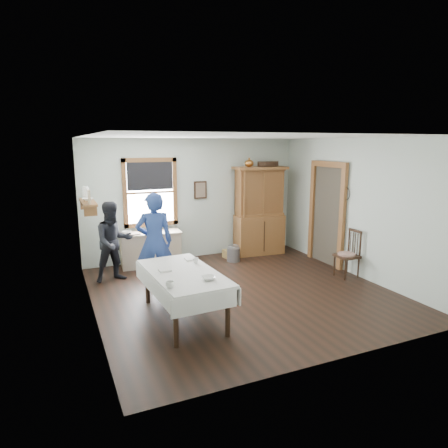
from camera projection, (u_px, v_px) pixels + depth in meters
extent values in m
cube|color=black|center=(242.00, 292.00, 7.09)|extent=(5.00, 5.00, 0.01)
cube|color=white|center=(243.00, 137.00, 6.55)|extent=(5.00, 5.00, 0.01)
cube|color=beige|center=(194.00, 199.00, 9.06)|extent=(5.00, 0.01, 2.70)
cube|color=beige|center=(339.00, 254.00, 4.58)|extent=(5.00, 0.01, 2.70)
cube|color=beige|center=(89.00, 230.00, 5.84)|extent=(0.01, 5.00, 2.70)
cube|color=beige|center=(357.00, 208.00, 7.80)|extent=(0.01, 5.00, 2.70)
cube|color=white|center=(150.00, 192.00, 8.62)|extent=(1.00, 0.02, 1.30)
cube|color=brown|center=(149.00, 160.00, 8.45)|extent=(1.18, 0.06, 0.09)
cube|color=brown|center=(152.00, 224.00, 8.73)|extent=(1.18, 0.06, 0.09)
cube|color=brown|center=(125.00, 194.00, 8.38)|extent=(0.09, 0.06, 1.48)
cube|color=brown|center=(175.00, 191.00, 8.81)|extent=(0.09, 0.06, 1.48)
cube|color=black|center=(150.00, 176.00, 8.51)|extent=(0.98, 0.03, 0.59)
cube|color=#3F382D|center=(327.00, 216.00, 8.61)|extent=(0.03, 0.90, 2.10)
cube|color=brown|center=(342.00, 220.00, 8.14)|extent=(0.08, 0.12, 2.10)
cube|color=brown|center=(312.00, 212.00, 9.06)|extent=(0.08, 0.12, 2.10)
cube|color=brown|center=(329.00, 164.00, 8.38)|extent=(0.08, 1.14, 0.12)
cube|color=brown|center=(88.00, 202.00, 7.19)|extent=(0.24, 1.00, 0.04)
cube|color=brown|center=(91.00, 211.00, 6.85)|extent=(0.22, 0.03, 0.18)
cube|color=brown|center=(86.00, 205.00, 7.57)|extent=(0.22, 0.03, 0.18)
cube|color=tan|center=(89.00, 197.00, 6.90)|extent=(0.03, 0.22, 0.24)
cylinder|color=white|center=(86.00, 193.00, 7.48)|extent=(0.12, 0.12, 0.22)
cube|color=#321C11|center=(200.00, 190.00, 9.05)|extent=(0.30, 0.04, 0.40)
torus|color=black|center=(346.00, 188.00, 7.98)|extent=(0.01, 0.27, 0.27)
cube|color=tan|center=(151.00, 249.00, 8.54)|extent=(1.32, 0.57, 0.74)
cube|color=brown|center=(259.00, 211.00, 9.39)|extent=(1.26, 0.68, 2.06)
cube|color=silver|center=(184.00, 295.00, 5.97)|extent=(1.06, 1.88, 0.73)
cube|color=#321C11|center=(347.00, 254.00, 7.80)|extent=(0.44, 0.44, 0.94)
cube|color=gray|center=(233.00, 254.00, 8.90)|extent=(0.32, 0.32, 0.31)
cube|color=olive|center=(230.00, 253.00, 9.21)|extent=(0.34, 0.26, 0.19)
imported|color=navy|center=(155.00, 246.00, 7.05)|extent=(0.65, 0.49, 1.64)
imported|color=black|center=(114.00, 245.00, 7.55)|extent=(0.77, 0.65, 1.42)
imported|color=white|center=(170.00, 285.00, 5.23)|extent=(0.13, 0.13, 0.09)
imported|color=white|center=(196.00, 261.00, 6.30)|extent=(0.11, 0.11, 0.09)
imported|color=white|center=(208.00, 278.00, 5.54)|extent=(0.25, 0.25, 0.06)
imported|color=#745F4D|center=(129.00, 234.00, 8.25)|extent=(0.19, 0.25, 0.02)
imported|color=white|center=(127.00, 233.00, 8.28)|extent=(0.20, 0.20, 0.06)
imported|color=white|center=(88.00, 199.00, 7.23)|extent=(0.22, 0.22, 0.05)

